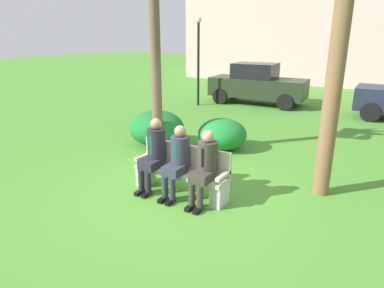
{
  "coord_description": "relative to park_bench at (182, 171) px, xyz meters",
  "views": [
    {
      "loc": [
        3.22,
        -4.62,
        2.78
      ],
      "look_at": [
        0.03,
        0.47,
        0.85
      ],
      "focal_mm": 31.67,
      "sensor_mm": 36.0,
      "label": 1
    }
  ],
  "objects": [
    {
      "name": "ground_plane",
      "position": [
        -0.03,
        -0.12,
        -0.42
      ],
      "size": [
        80.0,
        80.0,
        0.0
      ],
      "primitive_type": "plane",
      "color": "#4A8D2F"
    },
    {
      "name": "park_bench",
      "position": [
        0.0,
        0.0,
        0.0
      ],
      "size": [
        1.81,
        0.44,
        0.9
      ],
      "color": "#B7AD9E",
      "rests_on": "ground"
    },
    {
      "name": "seated_man_left",
      "position": [
        -0.54,
        -0.12,
        0.33
      ],
      "size": [
        0.34,
        0.72,
        1.35
      ],
      "color": "#23232D",
      "rests_on": "ground"
    },
    {
      "name": "seated_man_middle",
      "position": [
        -0.01,
        -0.13,
        0.3
      ],
      "size": [
        0.34,
        0.72,
        1.29
      ],
      "color": "#2D3342",
      "rests_on": "ground"
    },
    {
      "name": "seated_man_right",
      "position": [
        0.55,
        -0.13,
        0.3
      ],
      "size": [
        0.34,
        0.72,
        1.29
      ],
      "color": "#38332D",
      "rests_on": "ground"
    },
    {
      "name": "shrub_near_bench",
      "position": [
        -2.14,
        2.02,
        0.05
      ],
      "size": [
        1.48,
        1.36,
        0.93
      ],
      "primitive_type": "ellipsoid",
      "color": "#1C6F2E",
      "rests_on": "ground"
    },
    {
      "name": "shrub_mid_lawn",
      "position": [
        -0.54,
        2.66,
        -0.03
      ],
      "size": [
        1.25,
        1.15,
        0.78
      ],
      "primitive_type": "ellipsoid",
      "color": "#1E7B32",
      "rests_on": "ground"
    },
    {
      "name": "parked_car_near",
      "position": [
        -2.05,
        8.75,
        0.42
      ],
      "size": [
        3.98,
        1.89,
        1.68
      ],
      "color": "#232D1E",
      "rests_on": "ground"
    },
    {
      "name": "street_lamp",
      "position": [
        -3.98,
        7.18,
        1.72
      ],
      "size": [
        0.24,
        0.24,
        3.47
      ],
      "color": "black",
      "rests_on": "ground"
    }
  ]
}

